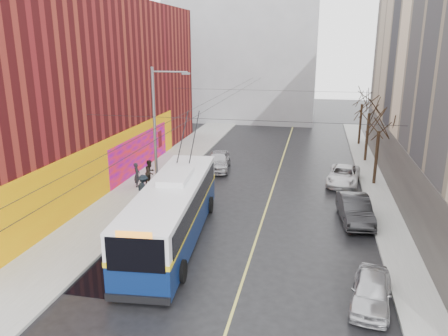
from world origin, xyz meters
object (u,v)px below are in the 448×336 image
object	(u,v)px
pedestrian_b	(150,172)
pedestrian_c	(144,188)
parked_car_a	(371,291)
tree_near	(380,121)
parked_car_c	(343,175)
trolleybus	(173,211)
pedestrian_a	(137,175)
following_car	(218,161)
streetlight_pole	(157,130)
tree_far	(363,97)
parked_car_b	(355,209)
tree_mid	(370,104)

from	to	relation	value
pedestrian_b	pedestrian_c	distance (m)	3.72
parked_car_a	pedestrian_c	world-z (taller)	pedestrian_c
tree_near	parked_car_c	distance (m)	4.87
trolleybus	pedestrian_b	xyz separation A→B (m)	(-4.66, 8.57, -0.61)
pedestrian_a	following_car	bearing A→B (deg)	-48.17
parked_car_a	pedestrian_c	xyz separation A→B (m)	(-13.69, 9.24, 0.44)
streetlight_pole	pedestrian_b	xyz separation A→B (m)	(-1.48, 2.07, -3.73)
tree_far	pedestrian_c	world-z (taller)	tree_far
streetlight_pole	tree_far	world-z (taller)	streetlight_pole
tree_near	parked_car_a	distance (m)	17.43
parked_car_b	parked_car_c	distance (m)	7.48
streetlight_pole	parked_car_a	bearing A→B (deg)	-39.33
tree_far	pedestrian_a	world-z (taller)	tree_far
trolleybus	parked_car_b	xyz separation A→B (m)	(9.96, 4.79, -0.94)
tree_near	pedestrian_b	xyz separation A→B (m)	(-16.62, -3.93, -3.86)
streetlight_pole	pedestrian_b	bearing A→B (deg)	125.56
tree_near	parked_car_b	xyz separation A→B (m)	(-2.00, -7.70, -4.19)
following_car	tree_far	bearing A→B (deg)	37.31
parked_car_a	parked_car_c	bearing A→B (deg)	100.19
streetlight_pole	following_car	size ratio (longest dim) A/B	1.88
streetlight_pole	tree_mid	bearing A→B (deg)	40.65
streetlight_pole	pedestrian_c	bearing A→B (deg)	-109.92
pedestrian_b	tree_near	bearing A→B (deg)	-64.15
trolleybus	parked_car_a	world-z (taller)	trolleybus
streetlight_pole	tree_far	size ratio (longest dim) A/B	1.37
tree_mid	pedestrian_b	distance (m)	20.32
streetlight_pole	trolleybus	distance (m)	7.87
streetlight_pole	pedestrian_a	bearing A→B (deg)	147.31
following_car	pedestrian_c	size ratio (longest dim) A/B	2.51
parked_car_b	pedestrian_c	size ratio (longest dim) A/B	2.49
parked_car_c	pedestrian_c	world-z (taller)	pedestrian_c
parked_car_a	following_car	xyz separation A→B (m)	(-10.61, 18.39, 0.16)
streetlight_pole	following_car	xyz separation A→B (m)	(2.53, 7.62, -4.03)
tree_mid	parked_car_a	size ratio (longest dim) A/B	1.72
tree_near	tree_far	bearing A→B (deg)	90.00
parked_car_b	tree_far	bearing A→B (deg)	78.69
following_car	pedestrian_a	size ratio (longest dim) A/B	2.62
parked_car_c	pedestrian_a	distance (m)	15.72
parked_car_c	pedestrian_c	xyz separation A→B (m)	(-13.39, -7.30, 0.42)
pedestrian_a	pedestrian_b	size ratio (longest dim) A/B	0.95
tree_mid	pedestrian_c	bearing A→B (deg)	-137.21
tree_mid	parked_car_a	distance (m)	24.29
trolleybus	following_car	xyz separation A→B (m)	(-0.65, 14.11, -0.91)
pedestrian_b	tree_far	bearing A→B (deg)	-30.27
tree_far	following_car	bearing A→B (deg)	-135.53
tree_near	tree_far	xyz separation A→B (m)	(0.00, 14.00, 0.17)
tree_far	trolleybus	world-z (taller)	tree_far
tree_near	parked_car_a	world-z (taller)	tree_near
streetlight_pole	pedestrian_b	distance (m)	4.52
tree_far	parked_car_c	bearing A→B (deg)	-99.20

